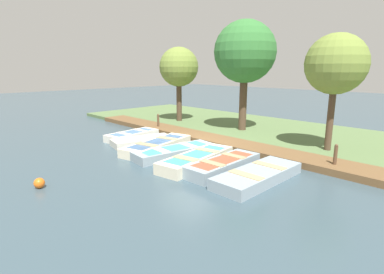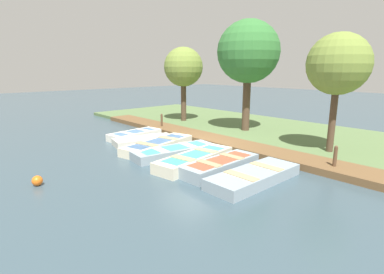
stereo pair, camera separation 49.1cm
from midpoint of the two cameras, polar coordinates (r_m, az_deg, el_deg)
The scene contains 16 objects.
ground_plane at distance 12.91m, azimuth 0.98°, elevation -2.22°, with size 80.00×80.00×0.00m, color #384C56.
shore_bank at distance 16.61m, azimuth 13.71°, elevation 1.17°, with size 8.00×24.00×0.20m.
dock_walkway at distance 13.92m, azimuth 5.53°, elevation -0.65°, with size 1.40×17.96×0.24m.
rowboat_0 at distance 14.97m, azimuth -9.92°, elevation 0.43°, with size 2.75×1.32×0.37m.
rowboat_1 at distance 13.82m, azimuth -8.11°, elevation -0.65°, with size 2.88×1.67×0.33m.
rowboat_2 at distance 12.80m, azimuth -5.39°, elevation -1.52°, with size 3.73×1.89×0.38m.
rowboat_3 at distance 11.80m, azimuth -2.20°, elevation -2.77°, with size 3.48×1.47×0.36m.
rowboat_4 at distance 10.72m, azimuth 1.87°, elevation -4.25°, with size 3.51×1.53×0.41m.
rowboat_5 at distance 10.10m, azimuth 6.88°, elevation -5.38°, with size 3.05×1.09×0.42m.
rowboat_6 at distance 9.37m, azimuth 13.20°, elevation -7.28°, with size 3.29×1.19×0.37m.
mooring_post_near at distance 16.70m, azimuth -4.95°, elevation 2.86°, with size 0.12×0.12×0.94m.
mooring_post_far at distance 10.93m, azimuth 26.74°, elevation -3.84°, with size 0.12×0.12×0.94m.
buoy at distance 9.85m, azimuth -26.13°, elevation -7.49°, with size 0.30×0.30×0.30m.
park_tree_far_left at distance 18.50m, azimuth -0.87°, elevation 13.07°, with size 2.35×2.35×4.65m.
park_tree_left at distance 15.82m, azimuth 11.59°, elevation 15.50°, with size 3.12×3.12×5.76m.
park_tree_center at distance 12.65m, azimuth 27.12°, elevation 12.14°, with size 2.28×2.28×4.67m.
Camera 2 is at (8.33, 9.28, 3.35)m, focal length 28.00 mm.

